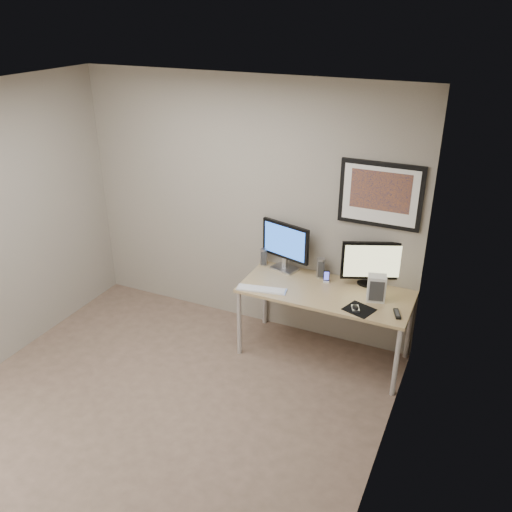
# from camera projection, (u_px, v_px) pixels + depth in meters

# --- Properties ---
(floor) EXTENTS (3.60, 3.60, 0.00)m
(floor) POSITION_uv_depth(u_px,v_px,m) (161.00, 411.00, 4.66)
(floor) COLOR brown
(floor) RESTS_ON ground
(room) EXTENTS (3.60, 3.60, 3.60)m
(room) POSITION_uv_depth(u_px,v_px,m) (178.00, 215.00, 4.32)
(room) COLOR white
(room) RESTS_ON ground
(desk) EXTENTS (1.60, 0.70, 0.73)m
(desk) POSITION_uv_depth(u_px,v_px,m) (326.00, 297.00, 5.11)
(desk) COLOR olive
(desk) RESTS_ON floor
(framed_art) EXTENTS (0.75, 0.04, 0.60)m
(framed_art) POSITION_uv_depth(u_px,v_px,m) (380.00, 195.00, 4.84)
(framed_art) COLOR black
(framed_art) RESTS_ON room
(monitor_large) EXTENTS (0.53, 0.24, 0.50)m
(monitor_large) POSITION_uv_depth(u_px,v_px,m) (285.00, 244.00, 5.36)
(monitor_large) COLOR #A9A9AE
(monitor_large) RESTS_ON desk
(monitor_tv) EXTENTS (0.55, 0.25, 0.45)m
(monitor_tv) POSITION_uv_depth(u_px,v_px,m) (372.00, 263.00, 5.06)
(monitor_tv) COLOR black
(monitor_tv) RESTS_ON desk
(speaker_left) EXTENTS (0.09, 0.09, 0.18)m
(speaker_left) POSITION_uv_depth(u_px,v_px,m) (264.00, 257.00, 5.54)
(speaker_left) COLOR #A9A9AE
(speaker_left) RESTS_ON desk
(speaker_right) EXTENTS (0.11, 0.11, 0.20)m
(speaker_right) POSITION_uv_depth(u_px,v_px,m) (321.00, 268.00, 5.29)
(speaker_right) COLOR #A9A9AE
(speaker_right) RESTS_ON desk
(phone_dock) EXTENTS (0.07, 0.07, 0.12)m
(phone_dock) POSITION_uv_depth(u_px,v_px,m) (326.00, 276.00, 5.20)
(phone_dock) COLOR black
(phone_dock) RESTS_ON desk
(keyboard) EXTENTS (0.49, 0.21, 0.02)m
(keyboard) POSITION_uv_depth(u_px,v_px,m) (261.00, 289.00, 5.08)
(keyboard) COLOR silver
(keyboard) RESTS_ON desk
(mousepad) EXTENTS (0.30, 0.28, 0.00)m
(mousepad) POSITION_uv_depth(u_px,v_px,m) (359.00, 309.00, 4.76)
(mousepad) COLOR black
(mousepad) RESTS_ON desk
(mouse) EXTENTS (0.09, 0.12, 0.03)m
(mouse) POSITION_uv_depth(u_px,v_px,m) (355.00, 308.00, 4.75)
(mouse) COLOR black
(mouse) RESTS_ON mousepad
(remote) EXTENTS (0.10, 0.17, 0.02)m
(remote) POSITION_uv_depth(u_px,v_px,m) (397.00, 314.00, 4.68)
(remote) COLOR black
(remote) RESTS_ON desk
(fan_unit) EXTENTS (0.19, 0.16, 0.25)m
(fan_unit) POSITION_uv_depth(u_px,v_px,m) (376.00, 288.00, 4.86)
(fan_unit) COLOR silver
(fan_unit) RESTS_ON desk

